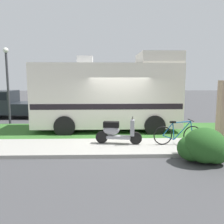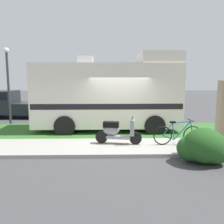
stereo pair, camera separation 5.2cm
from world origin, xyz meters
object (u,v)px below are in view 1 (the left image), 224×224
bicycle (178,134)px  street_lamp_post (7,78)px  scooter (117,131)px  motorhome_rv (109,94)px  pickup_truck_near (8,103)px

bicycle → street_lamp_post: 9.32m
scooter → bicycle: scooter is taller
motorhome_rv → scooter: 2.97m
street_lamp_post → pickup_truck_near: bearing=112.9°
pickup_truck_near → street_lamp_post: (0.91, -2.16, 1.56)m
bicycle → pickup_truck_near: (-8.70, 6.89, 0.42)m
scooter → bicycle: size_ratio=0.95×
motorhome_rv → scooter: bearing=-84.9°
motorhome_rv → street_lamp_post: size_ratio=1.62×
motorhome_rv → scooter: (0.24, -2.72, -1.15)m
scooter → pickup_truck_near: pickup_truck_near is taller
motorhome_rv → street_lamp_post: 5.73m
pickup_truck_near → bicycle: bearing=-38.4°
scooter → pickup_truck_near: 9.37m
pickup_truck_near → street_lamp_post: street_lamp_post is taller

